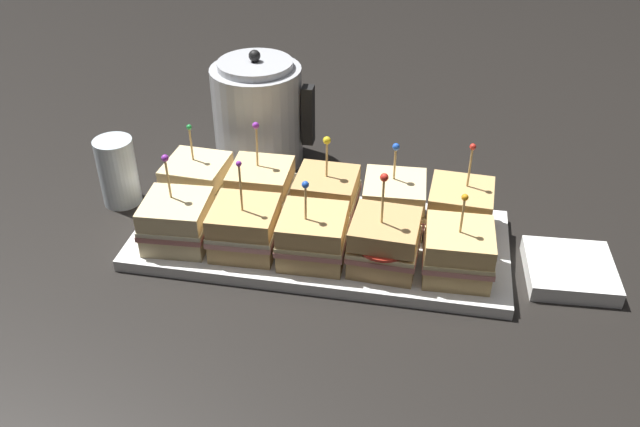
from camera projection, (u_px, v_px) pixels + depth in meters
ground_plane at (320, 245)px, 1.03m from camera, size 6.00×6.00×0.00m
serving_platter at (320, 240)px, 1.02m from camera, size 0.56×0.23×0.02m
sandwich_front_far_left at (177, 221)px, 0.98m from camera, size 0.10×0.10×0.14m
sandwich_front_left at (245, 228)px, 0.97m from camera, size 0.10×0.10×0.15m
sandwich_front_center at (312, 236)px, 0.95m from camera, size 0.10×0.10×0.13m
sandwich_front_right at (384, 243)px, 0.94m from camera, size 0.10×0.10×0.15m
sandwich_front_far_right at (458, 252)px, 0.92m from camera, size 0.10×0.10×0.13m
sandwich_back_far_left at (198, 183)px, 1.07m from camera, size 0.10×0.10×0.14m
sandwich_back_left at (261, 189)px, 1.05m from camera, size 0.10×0.10×0.15m
sandwich_back_center at (328, 196)px, 1.04m from camera, size 0.10×0.10×0.14m
sandwich_back_right at (394, 203)px, 1.02m from camera, size 0.10×0.10×0.14m
sandwich_back_far_right at (460, 210)px, 1.00m from camera, size 0.10×0.10×0.15m
kettle_steel at (258, 113)px, 1.19m from camera, size 0.18×0.16×0.21m
drinking_glass at (118, 172)px, 1.09m from camera, size 0.06×0.06×0.11m
napkin_stack at (570, 270)px, 0.96m from camera, size 0.13×0.13×0.02m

